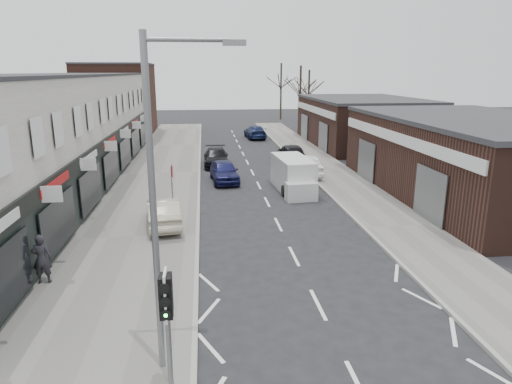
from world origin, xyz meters
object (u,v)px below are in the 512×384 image
object	(u,v)px
street_lamp	(160,193)
parked_car_left_a	(224,171)
white_van	(293,175)
parked_car_right_b	(291,154)
pedestrian	(42,259)
sedan_on_pavement	(163,212)
traffic_light	(167,306)
warning_sign	(172,174)
parked_car_right_c	(255,132)
parked_car_left_b	(216,157)
parked_car_right_a	(302,166)

from	to	relation	value
street_lamp	parked_car_left_a	xyz separation A→B (m)	(2.33, 20.07, -3.89)
white_van	parked_car_right_b	bearing A→B (deg)	75.76
pedestrian	sedan_on_pavement	bearing A→B (deg)	-125.08
traffic_light	white_van	bearing A→B (deg)	70.91
warning_sign	parked_car_right_c	distance (m)	28.72
parked_car_left_b	pedestrian	bearing A→B (deg)	-107.39
sedan_on_pavement	parked_car_left_a	world-z (taller)	sedan_on_pavement
sedan_on_pavement	parked_car_right_c	xyz separation A→B (m)	(7.74, 29.63, -0.09)
street_lamp	parked_car_right_c	size ratio (longest dim) A/B	1.63
sedan_on_pavement	parked_car_left_a	bearing A→B (deg)	-117.73
street_lamp	parked_car_right_a	size ratio (longest dim) A/B	1.71
parked_car_left_a	parked_car_right_a	size ratio (longest dim) A/B	0.91
parked_car_left_a	parked_car_left_b	world-z (taller)	parked_car_left_a
parked_car_left_a	parked_car_right_a	bearing A→B (deg)	6.40
parked_car_right_a	parked_car_right_c	world-z (taller)	parked_car_right_a
parked_car_left_b	parked_car_right_b	xyz separation A→B (m)	(6.09, 0.19, 0.13)
pedestrian	parked_car_left_a	xyz separation A→B (m)	(7.00, 14.86, -0.28)
parked_car_right_a	parked_car_right_b	size ratio (longest dim) A/B	0.97
parked_car_left_a	traffic_light	bearing A→B (deg)	-100.21
sedan_on_pavement	pedestrian	world-z (taller)	pedestrian
parked_car_left_b	traffic_light	bearing A→B (deg)	-93.33
traffic_light	street_lamp	bearing A→B (deg)	95.88
white_van	parked_car_right_a	distance (m)	4.09
white_van	parked_car_right_c	bearing A→B (deg)	85.19
parked_car_left_b	parked_car_right_b	distance (m)	6.10
warning_sign	parked_car_right_b	xyz separation A→B (m)	(8.66, 13.04, -1.39)
warning_sign	parked_car_right_b	size ratio (longest dim) A/B	0.56
traffic_light	sedan_on_pavement	xyz separation A→B (m)	(-1.14, 12.11, -1.61)
street_lamp	sedan_on_pavement	world-z (taller)	street_lamp
parked_car_left_a	parked_car_right_c	distance (m)	20.92
warning_sign	parked_car_left_a	xyz separation A→B (m)	(2.96, 7.27, -1.47)
sedan_on_pavement	parked_car_right_c	bearing A→B (deg)	-112.38
parked_car_right_a	parked_car_right_c	size ratio (longest dim) A/B	0.95
parked_car_right_b	traffic_light	bearing A→B (deg)	73.24
traffic_light	parked_car_right_b	world-z (taller)	traffic_light
warning_sign	parked_car_right_a	world-z (taller)	warning_sign
parked_car_right_c	parked_car_left_b	bearing A→B (deg)	68.94
white_van	parked_car_right_a	size ratio (longest dim) A/B	1.16
street_lamp	parked_car_left_b	size ratio (longest dim) A/B	1.70
parked_car_left_b	parked_car_right_a	bearing A→B (deg)	-36.68
street_lamp	parked_car_right_a	bearing A→B (deg)	69.49
street_lamp	parked_car_right_b	bearing A→B (deg)	72.75
parked_car_right_b	parked_car_right_c	world-z (taller)	parked_car_right_b
traffic_light	sedan_on_pavement	world-z (taller)	traffic_light
sedan_on_pavement	parked_car_right_b	bearing A→B (deg)	-128.90
parked_car_right_c	white_van	bearing A→B (deg)	86.32
parked_car_right_a	white_van	bearing A→B (deg)	64.93
street_lamp	pedestrian	distance (m)	7.87
parked_car_left_a	parked_car_right_a	world-z (taller)	parked_car_right_a
pedestrian	parked_car_left_a	bearing A→B (deg)	-117.51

